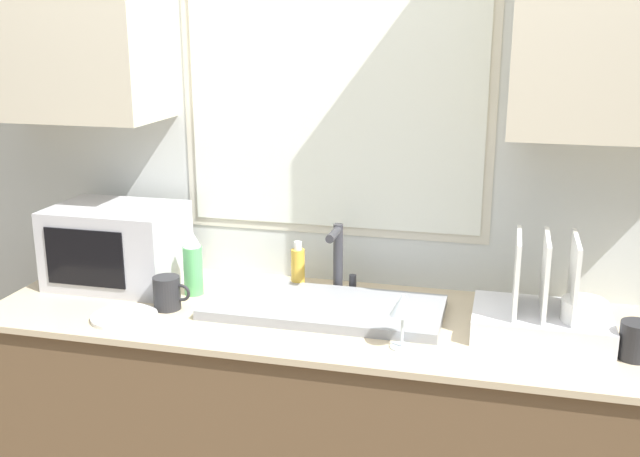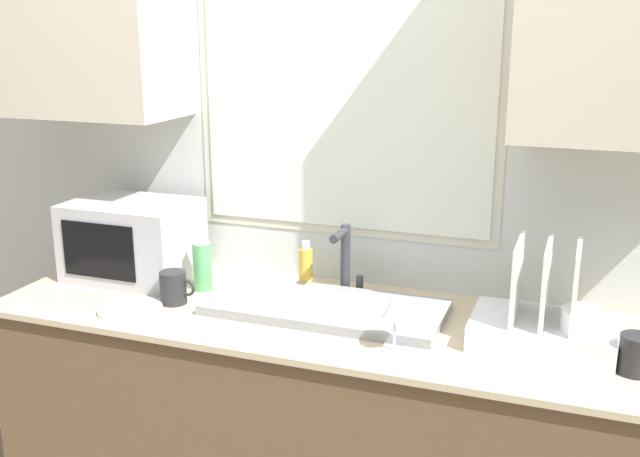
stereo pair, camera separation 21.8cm
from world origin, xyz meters
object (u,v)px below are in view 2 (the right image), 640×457
wine_glass (395,310)px  dish_rack (546,322)px  spray_bottle (202,259)px  soap_bottle (306,268)px  microwave (133,240)px  faucet (345,255)px  mug_near_sink (174,287)px

wine_glass → dish_rack: bearing=25.8°
spray_bottle → soap_bottle: (0.32, 0.12, -0.03)m
microwave → spray_bottle: microwave is taller
microwave → soap_bottle: (0.61, 0.09, -0.06)m
faucet → dish_rack: dish_rack is taller
soap_bottle → dish_rack: bearing=-13.6°
microwave → wine_glass: bearing=-15.7°
faucet → mug_near_sink: (-0.48, -0.27, -0.08)m
dish_rack → mug_near_sink: size_ratio=3.21×
soap_bottle → microwave: bearing=-171.8°
microwave → mug_near_sink: size_ratio=3.53×
microwave → wine_glass: size_ratio=2.66×
faucet → wine_glass: (0.26, -0.38, -0.01)m
dish_rack → mug_near_sink: 1.13m
microwave → dish_rack: 1.40m
spray_bottle → soap_bottle: spray_bottle is taller
faucet → dish_rack: (0.65, -0.19, -0.06)m
soap_bottle → wine_glass: bearing=-42.9°
spray_bottle → wine_glass: (0.72, -0.25, 0.02)m
dish_rack → mug_near_sink: (-1.13, -0.08, -0.01)m
faucet → soap_bottle: (-0.14, -0.00, -0.06)m
soap_bottle → spray_bottle: bearing=-158.8°
mug_near_sink → wine_glass: 0.76m
dish_rack → spray_bottle: 1.10m
soap_bottle → mug_near_sink: soap_bottle is taller
microwave → soap_bottle: bearing=8.2°
spray_bottle → mug_near_sink: bearing=-100.1°
dish_rack → mug_near_sink: bearing=-176.1°
microwave → wine_glass: 1.05m
faucet → wine_glass: size_ratio=1.44×
microwave → mug_near_sink: microwave is taller
microwave → soap_bottle: 0.62m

